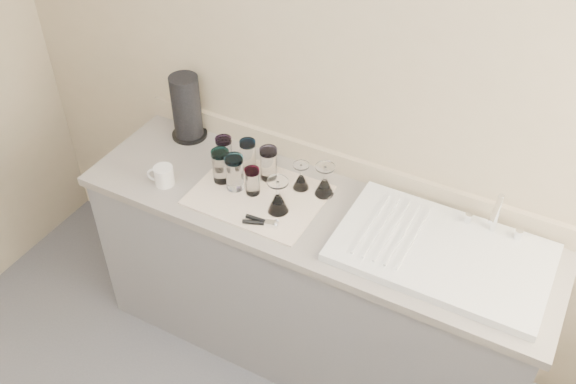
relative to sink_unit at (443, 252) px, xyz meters
The scene contains 16 objects.
room_envelope 1.47m from the sink_unit, 114.66° to the right, with size 3.54×3.50×2.52m.
counter_unit 0.72m from the sink_unit, behind, with size 2.06×0.62×0.90m.
sink_unit is the anchor object (origin of this frame).
dish_towel 0.81m from the sink_unit, behind, with size 0.55×0.42×0.01m, color white.
tumbler_teal 1.05m from the sink_unit, behind, with size 0.07×0.07×0.15m.
tumbler_cyan 0.95m from the sink_unit, behind, with size 0.07×0.07×0.15m.
tumbler_purple 0.83m from the sink_unit, behind, with size 0.08×0.08×0.16m.
tumbler_magenta 1.00m from the sink_unit, behind, with size 0.08×0.08×0.16m.
tumbler_blue 0.93m from the sink_unit, behind, with size 0.08×0.08×0.16m.
tumbler_lavender 0.84m from the sink_unit, behind, with size 0.06×0.06×0.13m.
goblet_back_left 0.68m from the sink_unit, behind, with size 0.07×0.07×0.13m.
goblet_back_right 0.57m from the sink_unit, 169.26° to the left, with size 0.08×0.08×0.15m.
goblet_front_left 0.69m from the sink_unit, behind, with size 0.09×0.09×0.16m.
can_opener 0.73m from the sink_unit, 165.34° to the right, with size 0.15×0.07×0.02m.
white_mug 1.23m from the sink_unit, behind, with size 0.13×0.11×0.09m.
paper_towel_roll 1.35m from the sink_unit, behind, with size 0.17×0.17×0.32m.
Camera 1 is at (0.85, -0.61, 2.71)m, focal length 40.00 mm.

